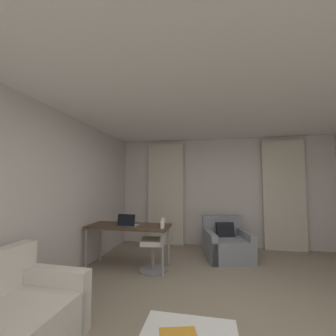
# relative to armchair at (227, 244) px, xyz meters

# --- Properties ---
(ground_plane) EXTENTS (12.00, 12.00, 0.00)m
(ground_plane) POSITION_rel_armchair_xyz_m (-0.04, -2.16, -0.27)
(ground_plane) COLOR gray
(wall_window) EXTENTS (5.12, 0.06, 2.60)m
(wall_window) POSITION_rel_armchair_xyz_m (-0.04, 0.87, 1.03)
(wall_window) COLOR silver
(wall_window) RESTS_ON ground
(wall_left) EXTENTS (0.06, 6.12, 2.60)m
(wall_left) POSITION_rel_armchair_xyz_m (-2.57, -2.16, 1.03)
(wall_left) COLOR silver
(wall_left) RESTS_ON ground
(ceiling) EXTENTS (5.12, 6.12, 0.06)m
(ceiling) POSITION_rel_armchair_xyz_m (-0.04, -2.16, 2.36)
(ceiling) COLOR white
(ceiling) RESTS_ON wall_left
(curtain_left_panel) EXTENTS (0.90, 0.06, 2.50)m
(curtain_left_panel) POSITION_rel_armchair_xyz_m (-1.42, 0.74, 0.98)
(curtain_left_panel) COLOR beige
(curtain_left_panel) RESTS_ON ground
(curtain_right_panel) EXTENTS (0.90, 0.06, 2.50)m
(curtain_right_panel) POSITION_rel_armchair_xyz_m (1.33, 0.74, 0.98)
(curtain_right_panel) COLOR beige
(curtain_right_panel) RESTS_ON ground
(armchair) EXTENTS (1.02, 1.02, 0.80)m
(armchair) POSITION_rel_armchair_xyz_m (0.00, 0.00, 0.00)
(armchair) COLOR gray
(armchair) RESTS_ON ground
(desk) EXTENTS (1.46, 0.61, 0.75)m
(desk) POSITION_rel_armchair_xyz_m (-1.76, -0.88, 0.42)
(desk) COLOR #4C3828
(desk) RESTS_ON ground
(desk_chair) EXTENTS (0.48, 0.48, 0.88)m
(desk_chair) POSITION_rel_armchair_xyz_m (-1.26, -0.92, 0.12)
(desk_chair) COLOR gray
(desk_chair) RESTS_ON ground
(laptop) EXTENTS (0.34, 0.27, 0.22)m
(laptop) POSITION_rel_armchair_xyz_m (-1.74, -0.98, 0.53)
(laptop) COLOR #ADADB2
(laptop) RESTS_ON desk
(magazine_open) EXTENTS (0.32, 0.26, 0.01)m
(magazine_open) POSITION_rel_armchair_xyz_m (-0.56, -2.96, 0.11)
(magazine_open) COLOR orange
(magazine_open) RESTS_ON coffee_table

